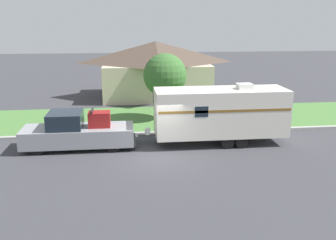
# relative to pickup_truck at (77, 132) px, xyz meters

# --- Properties ---
(ground_plane) EXTENTS (120.00, 120.00, 0.00)m
(ground_plane) POSITION_rel_pickup_truck_xyz_m (4.23, -1.74, -0.88)
(ground_plane) COLOR #38383D
(curb_strip) EXTENTS (80.00, 0.30, 0.14)m
(curb_strip) POSITION_rel_pickup_truck_xyz_m (4.23, 2.01, -0.81)
(curb_strip) COLOR #999993
(curb_strip) RESTS_ON ground_plane
(lawn_strip) EXTENTS (80.00, 7.00, 0.03)m
(lawn_strip) POSITION_rel_pickup_truck_xyz_m (4.23, 5.66, -0.86)
(lawn_strip) COLOR #477538
(lawn_strip) RESTS_ON ground_plane
(house_across_street) EXTENTS (9.73, 7.43, 4.82)m
(house_across_street) POSITION_rel_pickup_truck_xyz_m (5.27, 13.46, 1.62)
(house_across_street) COLOR beige
(house_across_street) RESTS_ON ground_plane
(pickup_truck) EXTENTS (5.93, 2.04, 2.07)m
(pickup_truck) POSITION_rel_pickup_truck_xyz_m (0.00, 0.00, 0.00)
(pickup_truck) COLOR black
(pickup_truck) RESTS_ON ground_plane
(travel_trailer) EXTENTS (8.11, 2.30, 3.31)m
(travel_trailer) POSITION_rel_pickup_truck_xyz_m (7.74, -0.00, 0.89)
(travel_trailer) COLOR black
(travel_trailer) RESTS_ON ground_plane
(mailbox) EXTENTS (0.48, 0.20, 1.32)m
(mailbox) POSITION_rel_pickup_truck_xyz_m (7.97, 2.93, 0.13)
(mailbox) COLOR brown
(mailbox) RESTS_ON ground_plane
(tree_in_yard) EXTENTS (2.91, 2.91, 4.50)m
(tree_in_yard) POSITION_rel_pickup_truck_xyz_m (5.25, 5.41, 2.16)
(tree_in_yard) COLOR brown
(tree_in_yard) RESTS_ON ground_plane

